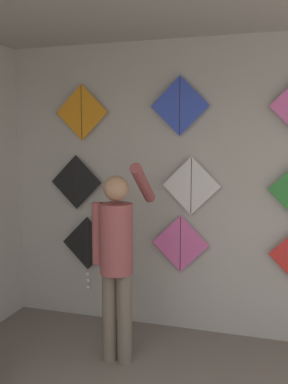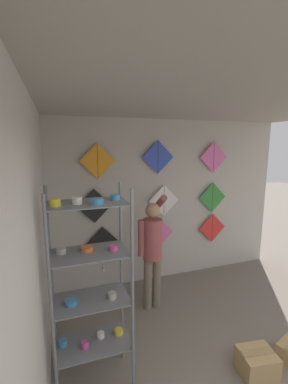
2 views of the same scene
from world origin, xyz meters
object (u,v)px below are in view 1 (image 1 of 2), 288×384
(kite_0, at_px, (87,247))
(kite_4, at_px, (191,186))
(kite_3, at_px, (76,182))
(kite_1, at_px, (180,244))
(kite_7, at_px, (180,106))
(shopkeeper, at_px, (117,252))
(kite_6, at_px, (82,112))

(kite_0, xyz_separation_m, kite_4, (1.07, 0.00, 0.67))
(kite_0, height_order, kite_3, kite_3)
(kite_3, bearing_deg, kite_0, -0.50)
(kite_1, xyz_separation_m, kite_7, (-0.02, 0.00, 1.31))
(kite_1, bearing_deg, kite_7, 180.00)
(shopkeeper, height_order, kite_0, shopkeeper)
(shopkeeper, height_order, kite_1, shopkeeper)
(shopkeeper, height_order, kite_7, kite_7)
(kite_0, relative_size, kite_1, 1.38)
(kite_0, bearing_deg, shopkeeper, -50.17)
(kite_7, bearing_deg, shopkeeper, -117.06)
(kite_7, bearing_deg, kite_0, -179.94)
(kite_7, bearing_deg, kite_3, 180.00)
(kite_0, bearing_deg, kite_7, 0.06)
(kite_1, height_order, kite_7, kite_7)
(kite_0, bearing_deg, kite_3, 179.50)
(shopkeeper, xyz_separation_m, kite_0, (-0.59, 0.71, -0.19))
(kite_3, xyz_separation_m, kite_6, (0.07, 0.00, 0.70))
(kite_0, distance_m, kite_1, 0.98)
(kite_0, distance_m, kite_3, 0.68)
(shopkeeper, relative_size, kite_4, 3.06)
(kite_0, bearing_deg, kite_4, 0.05)
(kite_3, distance_m, kite_4, 1.19)
(kite_4, bearing_deg, kite_0, -179.95)
(kite_4, bearing_deg, kite_1, 180.00)
(kite_3, distance_m, kite_7, 1.30)
(kite_7, bearing_deg, kite_6, 180.00)
(kite_1, relative_size, kite_7, 1.00)
(kite_1, xyz_separation_m, kite_6, (-1.02, 0.00, 1.26))
(kite_3, bearing_deg, kite_1, 0.00)
(kite_6, height_order, kite_7, kite_7)
(shopkeeper, bearing_deg, kite_4, 57.65)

